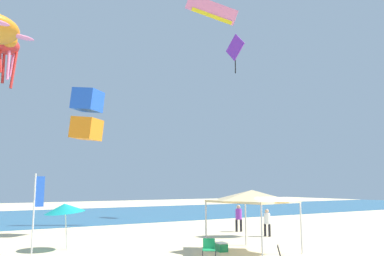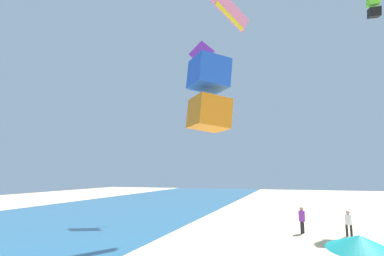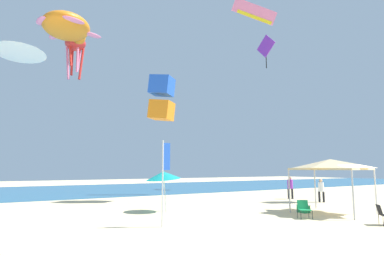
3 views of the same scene
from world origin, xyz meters
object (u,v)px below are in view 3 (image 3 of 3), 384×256
kite_delta_white (20,49)px  beach_umbrella (163,175)px  canopy_tent (330,165)px  person_near_umbrella (321,188)px  kite_turtle_orange (67,27)px  person_watching_sky (290,186)px  kite_octopus_red (75,46)px  folding_chair_right_of_tent (304,208)px  kite_parafoil_pink (254,12)px  cooler_box (303,209)px  folding_chair_near_cooler (384,213)px  kite_diamond_purple (266,47)px  banner_flag (164,174)px  kite_box_blue (162,98)px

kite_delta_white → beach_umbrella: bearing=-37.3°
canopy_tent → person_near_umbrella: (4.41, 3.86, -1.56)m
kite_turtle_orange → person_watching_sky: bearing=-98.1°
canopy_tent → person_watching_sky: bearing=55.9°
kite_delta_white → kite_octopus_red: kite_octopus_red is taller
beach_umbrella → kite_delta_white: (-6.52, 12.44, 9.83)m
beach_umbrella → folding_chair_right_of_tent: 7.30m
canopy_tent → person_near_umbrella: bearing=41.2°
person_near_umbrella → folding_chair_right_of_tent: bearing=100.6°
beach_umbrella → kite_parafoil_pink: kite_parafoil_pink is taller
canopy_tent → beach_umbrella: bearing=143.2°
beach_umbrella → person_near_umbrella: bearing=-7.1°
kite_delta_white → kite_parafoil_pink: kite_parafoil_pink is taller
cooler_box → folding_chair_near_cooler: bearing=-94.3°
cooler_box → person_near_umbrella: 6.18m
cooler_box → person_near_umbrella: size_ratio=0.44×
cooler_box → kite_octopus_red: (-7.05, 22.86, 15.00)m
cooler_box → kite_delta_white: size_ratio=0.13×
kite_diamond_purple → kite_octopus_red: (-19.64, 8.27, -1.20)m
canopy_tent → kite_octopus_red: 28.23m
banner_flag → kite_parafoil_pink: size_ratio=0.89×
kite_diamond_purple → canopy_tent: bearing=137.2°
banner_flag → kite_delta_white: (-4.44, 16.52, 9.69)m
folding_chair_near_cooler → kite_octopus_red: size_ratio=0.17×
canopy_tent → person_watching_sky: canopy_tent is taller
person_near_umbrella → person_watching_sky: size_ratio=0.93×
canopy_tent → person_watching_sky: (4.48, 6.61, -1.49)m
kite_parafoil_pink → kite_box_blue: (-10.44, -0.98, -9.97)m
kite_diamond_purple → beach_umbrella: bearing=112.7°
canopy_tent → kite_parafoil_pink: bearing=63.0°
folding_chair_right_of_tent → person_near_umbrella: person_near_umbrella is taller
kite_parafoil_pink → person_near_umbrella: bearing=-71.0°
beach_umbrella → kite_diamond_purple: (18.63, 10.31, 14.48)m
kite_turtle_orange → kite_parafoil_pink: (15.51, -8.67, 2.03)m
kite_octopus_red → kite_turtle_orange: 4.12m
canopy_tent → kite_delta_white: (-13.59, 17.73, 9.27)m
banner_flag → folding_chair_near_cooler: bearing=-29.9°
kite_octopus_red → kite_parafoil_pink: 18.80m
canopy_tent → person_near_umbrella: 6.06m
beach_umbrella → kite_turtle_orange: size_ratio=0.34×
kite_diamond_purple → kite_box_blue: bearing=101.5°
cooler_box → kite_delta_white: bearing=126.9°
banner_flag → beach_umbrella: bearing=62.9°
folding_chair_right_of_tent → person_watching_sky: person_watching_sky is taller
person_watching_sky → kite_delta_white: (-18.06, 11.12, 10.75)m
beach_umbrella → kite_delta_white: bearing=117.6°
canopy_tent → kite_diamond_purple: (11.56, 15.61, 13.92)m
person_watching_sky → kite_box_blue: kite_box_blue is taller
folding_chair_near_cooler → kite_delta_white: 26.80m
folding_chair_right_of_tent → kite_parafoil_pink: size_ratio=0.21×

